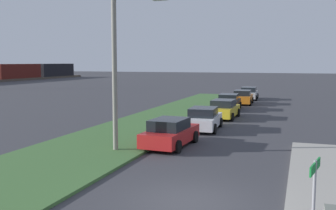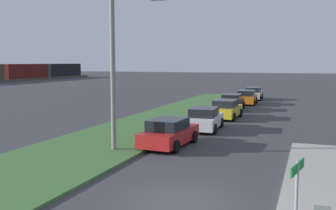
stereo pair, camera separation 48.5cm
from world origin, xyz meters
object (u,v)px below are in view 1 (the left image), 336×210
object	(u,v)px
streetlight	(121,62)
parked_car_yellow	(224,109)
parked_car_black	(229,102)
parked_car_white	(204,119)
parked_car_silver	(249,93)
street_sign	(313,208)
parked_car_red	(170,133)
parked_car_orange	(243,97)

from	to	relation	value
streetlight	parked_car_yellow	bearing A→B (deg)	-10.64
parked_car_black	streetlight	size ratio (longest dim) A/B	0.59
parked_car_yellow	streetlight	distance (m)	13.89
parked_car_black	parked_car_white	bearing A→B (deg)	178.40
parked_car_silver	parked_car_yellow	bearing A→B (deg)	177.99
parked_car_yellow	parked_car_black	xyz separation A→B (m)	(5.56, 0.58, 0.00)
parked_car_silver	street_sign	xyz separation A→B (m)	(-38.95, -6.11, 0.99)
parked_car_white	parked_car_yellow	bearing A→B (deg)	-5.67
parked_car_red	parked_car_black	world-z (taller)	same
parked_car_black	parked_car_orange	world-z (taller)	same
parked_car_orange	parked_car_silver	xyz separation A→B (m)	(5.38, 0.04, 0.00)
parked_car_white	streetlight	distance (m)	8.64
parked_car_red	parked_car_silver	distance (m)	27.36
parked_car_black	parked_car_silver	size ratio (longest dim) A/B	1.01
parked_car_yellow	parked_car_white	bearing A→B (deg)	178.85
parked_car_white	parked_car_silver	distance (m)	21.92
parked_car_orange	streetlight	xyz separation A→B (m)	(-24.03, 2.39, 3.67)
parked_car_black	parked_car_silver	distance (m)	10.70
parked_car_red	parked_car_black	distance (m)	16.66
parked_car_orange	streetlight	distance (m)	24.43
parked_car_yellow	parked_car_silver	distance (m)	16.25
parked_car_orange	parked_car_silver	bearing A→B (deg)	-2.43
street_sign	streetlight	xyz separation A→B (m)	(9.54, 8.46, 2.68)
parked_car_yellow	streetlight	bearing A→B (deg)	170.49
parked_car_red	parked_car_yellow	world-z (taller)	same
parked_car_red	streetlight	xyz separation A→B (m)	(-2.06, 1.79, 3.67)
parked_car_red	parked_car_orange	world-z (taller)	same
parked_car_orange	parked_car_black	bearing A→B (deg)	171.73
parked_car_black	street_sign	size ratio (longest dim) A/B	1.69
parked_car_red	parked_car_silver	world-z (taller)	same
parked_car_red	parked_car_yellow	size ratio (longest dim) A/B	1.01
parked_car_red	streetlight	distance (m)	4.57
parked_car_silver	streetlight	distance (m)	29.73
parked_car_black	streetlight	world-z (taller)	streetlight
parked_car_yellow	parked_car_red	bearing A→B (deg)	177.58
street_sign	parked_car_black	bearing A→B (deg)	13.07
parked_car_black	parked_car_silver	bearing A→B (deg)	-5.85
parked_car_yellow	streetlight	size ratio (longest dim) A/B	0.58
parked_car_white	parked_car_orange	distance (m)	16.54
parked_car_white	parked_car_black	distance (m)	11.23
parked_car_orange	street_sign	bearing A→B (deg)	-172.66
parked_car_white	parked_car_black	xyz separation A→B (m)	(11.23, 0.35, 0.00)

